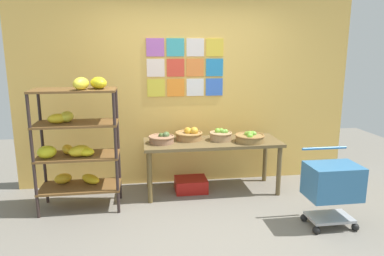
{
  "coord_description": "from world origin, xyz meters",
  "views": [
    {
      "loc": [
        -0.65,
        -3.27,
        1.86
      ],
      "look_at": [
        -0.05,
        0.83,
        0.96
      ],
      "focal_mm": 33.16,
      "sensor_mm": 36.0,
      "label": 1
    }
  ],
  "objects_px": {
    "fruit_basket_right": "(250,137)",
    "display_table": "(212,147)",
    "fruit_basket_back_left": "(221,135)",
    "shopping_cart": "(332,184)",
    "banana_shelf_unit": "(77,138)",
    "fruit_basket_back_right": "(162,139)",
    "fruit_basket_centre": "(189,135)",
    "produce_crate_under_table": "(191,185)"
  },
  "relations": [
    {
      "from": "fruit_basket_centre",
      "to": "fruit_basket_back_left",
      "type": "bearing_deg",
      "value": -11.69
    },
    {
      "from": "display_table",
      "to": "shopping_cart",
      "type": "height_order",
      "value": "shopping_cart"
    },
    {
      "from": "fruit_basket_back_right",
      "to": "shopping_cart",
      "type": "relative_size",
      "value": 0.41
    },
    {
      "from": "display_table",
      "to": "fruit_basket_back_right",
      "type": "relative_size",
      "value": 5.32
    },
    {
      "from": "fruit_basket_back_right",
      "to": "shopping_cart",
      "type": "distance_m",
      "value": 2.09
    },
    {
      "from": "fruit_basket_right",
      "to": "fruit_basket_centre",
      "type": "height_order",
      "value": "fruit_basket_centre"
    },
    {
      "from": "banana_shelf_unit",
      "to": "produce_crate_under_table",
      "type": "xyz_separation_m",
      "value": [
        1.39,
        0.33,
        -0.78
      ]
    },
    {
      "from": "shopping_cart",
      "to": "fruit_basket_back_left",
      "type": "bearing_deg",
      "value": 132.29
    },
    {
      "from": "display_table",
      "to": "produce_crate_under_table",
      "type": "xyz_separation_m",
      "value": [
        -0.28,
        0.04,
        -0.53
      ]
    },
    {
      "from": "fruit_basket_back_right",
      "to": "produce_crate_under_table",
      "type": "bearing_deg",
      "value": 5.71
    },
    {
      "from": "banana_shelf_unit",
      "to": "fruit_basket_centre",
      "type": "distance_m",
      "value": 1.44
    },
    {
      "from": "banana_shelf_unit",
      "to": "fruit_basket_right",
      "type": "bearing_deg",
      "value": 4.67
    },
    {
      "from": "fruit_basket_back_right",
      "to": "fruit_basket_centre",
      "type": "bearing_deg",
      "value": 17.43
    },
    {
      "from": "display_table",
      "to": "fruit_basket_centre",
      "type": "relative_size",
      "value": 4.89
    },
    {
      "from": "banana_shelf_unit",
      "to": "fruit_basket_back_left",
      "type": "relative_size",
      "value": 5.23
    },
    {
      "from": "produce_crate_under_table",
      "to": "fruit_basket_back_right",
      "type": "bearing_deg",
      "value": -174.29
    },
    {
      "from": "display_table",
      "to": "produce_crate_under_table",
      "type": "height_order",
      "value": "display_table"
    },
    {
      "from": "fruit_basket_back_left",
      "to": "shopping_cart",
      "type": "xyz_separation_m",
      "value": [
        0.95,
        -1.18,
        -0.28
      ]
    },
    {
      "from": "display_table",
      "to": "fruit_basket_right",
      "type": "xyz_separation_m",
      "value": [
        0.47,
        -0.11,
        0.14
      ]
    },
    {
      "from": "fruit_basket_back_left",
      "to": "produce_crate_under_table",
      "type": "height_order",
      "value": "fruit_basket_back_left"
    },
    {
      "from": "shopping_cart",
      "to": "display_table",
      "type": "bearing_deg",
      "value": 136.47
    },
    {
      "from": "fruit_basket_back_right",
      "to": "produce_crate_under_table",
      "type": "xyz_separation_m",
      "value": [
        0.38,
        0.04,
        -0.67
      ]
    },
    {
      "from": "fruit_basket_right",
      "to": "fruit_basket_centre",
      "type": "distance_m",
      "value": 0.8
    },
    {
      "from": "display_table",
      "to": "fruit_basket_back_right",
      "type": "bearing_deg",
      "value": 179.96
    },
    {
      "from": "fruit_basket_back_right",
      "to": "fruit_basket_centre",
      "type": "height_order",
      "value": "fruit_basket_centre"
    },
    {
      "from": "banana_shelf_unit",
      "to": "shopping_cart",
      "type": "xyz_separation_m",
      "value": [
        2.74,
        -0.86,
        -0.39
      ]
    },
    {
      "from": "fruit_basket_right",
      "to": "produce_crate_under_table",
      "type": "relative_size",
      "value": 0.91
    },
    {
      "from": "fruit_basket_centre",
      "to": "shopping_cart",
      "type": "xyz_separation_m",
      "value": [
        1.36,
        -1.27,
        -0.28
      ]
    },
    {
      "from": "banana_shelf_unit",
      "to": "shopping_cart",
      "type": "distance_m",
      "value": 2.9
    },
    {
      "from": "fruit_basket_back_right",
      "to": "fruit_basket_back_left",
      "type": "bearing_deg",
      "value": 2.27
    },
    {
      "from": "banana_shelf_unit",
      "to": "fruit_basket_back_right",
      "type": "relative_size",
      "value": 4.69
    },
    {
      "from": "fruit_basket_right",
      "to": "display_table",
      "type": "bearing_deg",
      "value": 166.39
    },
    {
      "from": "fruit_basket_centre",
      "to": "produce_crate_under_table",
      "type": "height_order",
      "value": "fruit_basket_centre"
    },
    {
      "from": "banana_shelf_unit",
      "to": "display_table",
      "type": "relative_size",
      "value": 0.88
    },
    {
      "from": "display_table",
      "to": "fruit_basket_back_right",
      "type": "height_order",
      "value": "fruit_basket_back_right"
    },
    {
      "from": "fruit_basket_centre",
      "to": "banana_shelf_unit",
      "type": "bearing_deg",
      "value": -163.57
    },
    {
      "from": "fruit_basket_centre",
      "to": "produce_crate_under_table",
      "type": "xyz_separation_m",
      "value": [
        0.01,
        -0.08,
        -0.68
      ]
    },
    {
      "from": "fruit_basket_back_left",
      "to": "fruit_basket_centre",
      "type": "bearing_deg",
      "value": 168.31
    },
    {
      "from": "fruit_basket_right",
      "to": "shopping_cart",
      "type": "relative_size",
      "value": 0.46
    },
    {
      "from": "fruit_basket_right",
      "to": "fruit_basket_back_left",
      "type": "distance_m",
      "value": 0.38
    },
    {
      "from": "display_table",
      "to": "fruit_basket_back_left",
      "type": "height_order",
      "value": "fruit_basket_back_left"
    },
    {
      "from": "banana_shelf_unit",
      "to": "fruit_basket_back_left",
      "type": "xyz_separation_m",
      "value": [
        1.79,
        0.32,
        -0.11
      ]
    }
  ]
}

